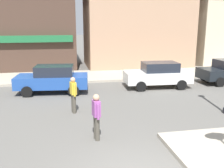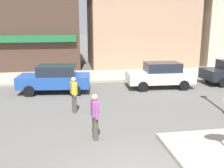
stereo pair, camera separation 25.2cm
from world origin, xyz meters
name	(u,v)px [view 2 (the right image)]	position (x,y,z in m)	size (l,w,h in m)	color
kerb_far	(91,76)	(0.00, 13.26, 0.07)	(80.00, 4.00, 0.15)	#A89E8C
parked_car_nearest	(55,78)	(-2.43, 9.28, 0.81)	(4.16, 2.20, 1.56)	#234C9E
parked_car_second	(160,75)	(3.88, 9.34, 0.81)	(4.07, 2.01, 1.56)	white
pedestrian_crossing_near	(74,94)	(-1.45, 5.62, 0.87)	(0.30, 0.56, 1.61)	#4C473D
pedestrian_crossing_far	(95,115)	(-0.82, 2.70, 0.87)	(0.27, 0.56, 1.61)	#4C473D
building_corner_shop	(11,25)	(-6.46, 19.13, 3.66)	(11.90, 8.24, 7.32)	#473328
building_storefront_left_near	(139,30)	(4.83, 17.79, 3.25)	(9.16, 6.11, 6.48)	tan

